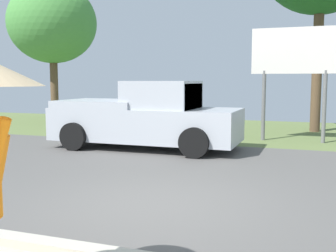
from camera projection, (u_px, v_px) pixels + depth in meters
ground_plane at (203, 169)px, 9.11m from camera, size 40.00×22.00×0.20m
pickup_truck at (147, 117)px, 11.51m from camera, size 5.20×2.28×1.88m
roadside_billboard at (295, 59)px, 12.57m from camera, size 2.60×0.12×3.50m
tree_left_far at (52, 23)px, 19.01m from camera, size 4.06×4.06×6.39m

